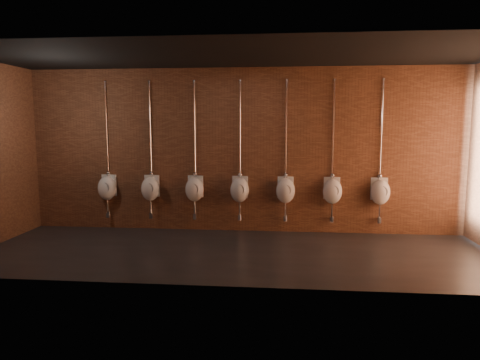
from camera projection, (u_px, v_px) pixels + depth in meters
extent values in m
plane|color=black|center=(235.00, 253.00, 7.10)|extent=(8.50, 8.50, 0.00)
cube|color=black|center=(234.00, 54.00, 6.68)|extent=(8.50, 3.00, 0.04)
cube|color=brown|center=(242.00, 151.00, 8.37)|extent=(8.50, 0.04, 3.20)
cube|color=brown|center=(222.00, 165.00, 5.41)|extent=(8.50, 0.04, 3.20)
ellipsoid|color=white|center=(107.00, 188.00, 8.58)|extent=(0.41, 0.37, 0.48)
cube|color=white|center=(109.00, 185.00, 8.69)|extent=(0.31, 0.09, 0.43)
cylinder|color=#A2A2A2|center=(104.00, 188.00, 8.46)|extent=(0.21, 0.05, 0.21)
cylinder|color=silver|center=(107.00, 129.00, 8.53)|extent=(0.03, 0.03, 1.87)
sphere|color=silver|center=(108.00, 173.00, 8.63)|extent=(0.09, 0.09, 0.09)
cylinder|color=silver|center=(105.00, 82.00, 8.41)|extent=(0.06, 0.06, 0.01)
cylinder|color=silver|center=(108.00, 204.00, 8.62)|extent=(0.03, 0.03, 0.30)
cylinder|color=silver|center=(108.00, 215.00, 8.65)|extent=(0.09, 0.09, 0.12)
cylinder|color=silver|center=(110.00, 214.00, 8.73)|extent=(0.03, 0.16, 0.03)
ellipsoid|color=white|center=(150.00, 189.00, 8.50)|extent=(0.41, 0.37, 0.48)
cube|color=white|center=(152.00, 186.00, 8.61)|extent=(0.31, 0.09, 0.43)
cylinder|color=#A2A2A2|center=(148.00, 188.00, 8.38)|extent=(0.21, 0.05, 0.21)
cylinder|color=silver|center=(150.00, 129.00, 8.45)|extent=(0.03, 0.03, 1.87)
sphere|color=silver|center=(151.00, 173.00, 8.55)|extent=(0.09, 0.09, 0.09)
cylinder|color=silver|center=(149.00, 81.00, 8.33)|extent=(0.06, 0.06, 0.01)
cylinder|color=silver|center=(151.00, 205.00, 8.54)|extent=(0.03, 0.03, 0.30)
cylinder|color=silver|center=(151.00, 215.00, 8.57)|extent=(0.09, 0.09, 0.12)
cylinder|color=silver|center=(152.00, 215.00, 8.65)|extent=(0.03, 0.16, 0.03)
ellipsoid|color=white|center=(194.00, 189.00, 8.42)|extent=(0.41, 0.37, 0.48)
cube|color=white|center=(196.00, 186.00, 8.53)|extent=(0.31, 0.09, 0.43)
cylinder|color=#A2A2A2|center=(193.00, 189.00, 8.29)|extent=(0.21, 0.05, 0.21)
cylinder|color=silver|center=(195.00, 129.00, 8.36)|extent=(0.03, 0.03, 1.87)
sphere|color=silver|center=(195.00, 174.00, 8.47)|extent=(0.09, 0.09, 0.09)
cylinder|color=silver|center=(194.00, 81.00, 8.24)|extent=(0.06, 0.06, 0.01)
cylinder|color=silver|center=(195.00, 206.00, 8.46)|extent=(0.03, 0.03, 0.30)
cylinder|color=silver|center=(195.00, 216.00, 8.49)|extent=(0.09, 0.09, 0.12)
cylinder|color=silver|center=(196.00, 216.00, 8.57)|extent=(0.03, 0.16, 0.03)
ellipsoid|color=white|center=(240.00, 190.00, 8.34)|extent=(0.41, 0.37, 0.48)
cube|color=white|center=(240.00, 187.00, 8.45)|extent=(0.31, 0.09, 0.43)
cylinder|color=#A2A2A2|center=(239.00, 190.00, 8.21)|extent=(0.21, 0.05, 0.21)
cylinder|color=silver|center=(240.00, 129.00, 8.28)|extent=(0.03, 0.03, 1.87)
sphere|color=silver|center=(240.00, 174.00, 8.38)|extent=(0.09, 0.09, 0.09)
cylinder|color=silver|center=(240.00, 80.00, 8.16)|extent=(0.06, 0.06, 0.01)
cylinder|color=silver|center=(240.00, 207.00, 8.38)|extent=(0.03, 0.03, 0.30)
cylinder|color=silver|center=(240.00, 217.00, 8.40)|extent=(0.09, 0.09, 0.12)
cylinder|color=silver|center=(240.00, 216.00, 8.48)|extent=(0.03, 0.16, 0.03)
ellipsoid|color=white|center=(286.00, 191.00, 8.25)|extent=(0.41, 0.37, 0.48)
cube|color=white|center=(286.00, 187.00, 8.36)|extent=(0.31, 0.09, 0.43)
cylinder|color=#A2A2A2|center=(286.00, 190.00, 8.13)|extent=(0.21, 0.05, 0.21)
cylinder|color=silver|center=(286.00, 130.00, 8.20)|extent=(0.03, 0.03, 1.87)
sphere|color=silver|center=(286.00, 175.00, 8.30)|extent=(0.09, 0.09, 0.09)
cylinder|color=silver|center=(287.00, 80.00, 8.08)|extent=(0.06, 0.06, 0.01)
cylinder|color=silver|center=(285.00, 208.00, 8.30)|extent=(0.03, 0.03, 0.30)
cylinder|color=silver|center=(285.00, 218.00, 8.32)|extent=(0.09, 0.09, 0.12)
cylinder|color=silver|center=(285.00, 217.00, 8.40)|extent=(0.03, 0.16, 0.03)
ellipsoid|color=white|center=(332.00, 191.00, 8.17)|extent=(0.41, 0.37, 0.48)
cube|color=white|center=(332.00, 188.00, 8.28)|extent=(0.31, 0.09, 0.43)
cylinder|color=#A2A2A2|center=(333.00, 191.00, 8.05)|extent=(0.21, 0.05, 0.21)
cylinder|color=silver|center=(334.00, 130.00, 8.12)|extent=(0.03, 0.03, 1.87)
sphere|color=silver|center=(332.00, 175.00, 8.22)|extent=(0.09, 0.09, 0.09)
cylinder|color=silver|center=(335.00, 79.00, 8.00)|extent=(0.06, 0.06, 0.01)
cylinder|color=silver|center=(332.00, 208.00, 8.21)|extent=(0.03, 0.03, 0.30)
cylinder|color=silver|center=(332.00, 219.00, 8.24)|extent=(0.09, 0.09, 0.12)
cylinder|color=silver|center=(331.00, 218.00, 8.32)|extent=(0.03, 0.16, 0.03)
ellipsoid|color=white|center=(380.00, 192.00, 8.09)|extent=(0.41, 0.37, 0.48)
cube|color=white|center=(379.00, 189.00, 8.20)|extent=(0.31, 0.09, 0.43)
cylinder|color=#A2A2A2|center=(382.00, 192.00, 7.96)|extent=(0.21, 0.05, 0.21)
cylinder|color=silver|center=(382.00, 130.00, 8.03)|extent=(0.03, 0.03, 1.87)
sphere|color=silver|center=(380.00, 176.00, 8.14)|extent=(0.09, 0.09, 0.09)
cylinder|color=silver|center=(384.00, 79.00, 7.91)|extent=(0.06, 0.06, 0.01)
cylinder|color=silver|center=(380.00, 209.00, 8.13)|extent=(0.03, 0.03, 0.30)
cylinder|color=silver|center=(379.00, 220.00, 8.16)|extent=(0.09, 0.09, 0.12)
cylinder|color=silver|center=(378.00, 219.00, 8.24)|extent=(0.03, 0.16, 0.03)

